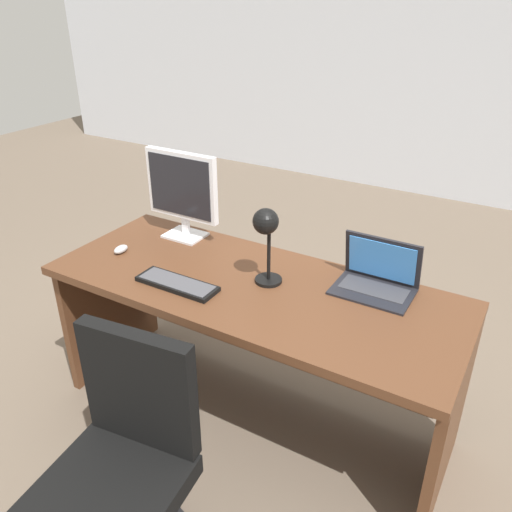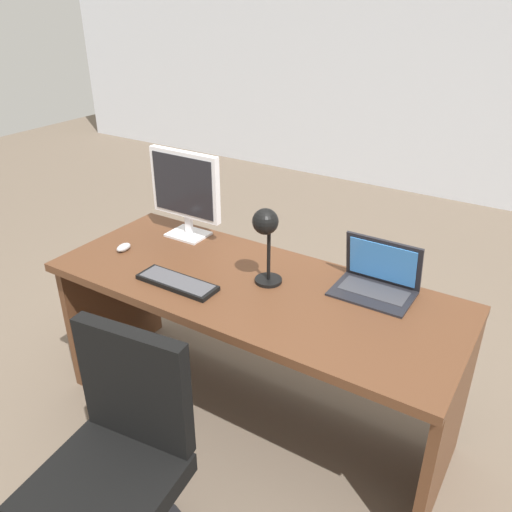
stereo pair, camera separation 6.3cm
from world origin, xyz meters
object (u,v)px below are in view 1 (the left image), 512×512
Objects in this scene: desk_lamp at (266,231)px; keyboard at (177,284)px; monitor at (182,189)px; laptop at (378,273)px; desk at (257,318)px; mouse at (121,249)px; office_chair at (123,485)px.

keyboard is at bearing -147.10° from desk_lamp.
monitor is 1.05m from laptop.
monitor reaches higher than laptop.
desk_lamp reaches higher than laptop.
desk is 0.75m from monitor.
monitor is 0.64m from desk_lamp.
mouse is at bearing 165.32° from keyboard.
monitor is at bearing 160.54° from desk_lamp.
laptop reaches higher than office_chair.
office_chair is (0.53, -1.09, -0.65)m from monitor.
desk is 0.92m from office_chair.
office_chair is at bearing -114.63° from laptop.
desk_lamp reaches higher than office_chair.
monitor is 5.47× the size of mouse.
mouse is at bearing -172.84° from desk_lamp.
mouse is (-0.70, -0.12, 0.23)m from desk.
mouse reaches higher than desk.
office_chair reaches higher than desk.
desk_lamp reaches higher than mouse.
office_chair is (-0.08, -0.88, -0.65)m from desk_lamp.
mouse is (-1.19, -0.32, -0.05)m from laptop.
monitor is at bearing -179.58° from laptop.
desk is 22.53× the size of mouse.
desk_lamp is at bearing 85.03° from office_chair.
monitor is at bearing 115.85° from office_chair.
monitor is 1.26× the size of desk_lamp.
desk_lamp is at bearing 7.16° from mouse.
laptop is 4.05× the size of mouse.
keyboard is at bearing -14.68° from mouse.
desk is 4.92× the size of keyboard.
keyboard is (0.28, -0.42, -0.25)m from monitor.
keyboard is 1.06× the size of desk_lamp.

